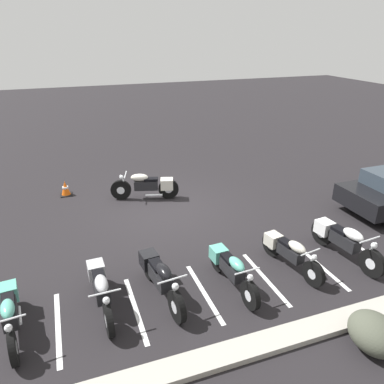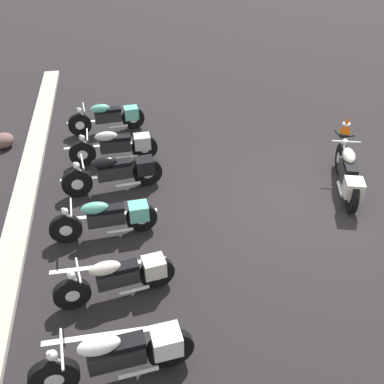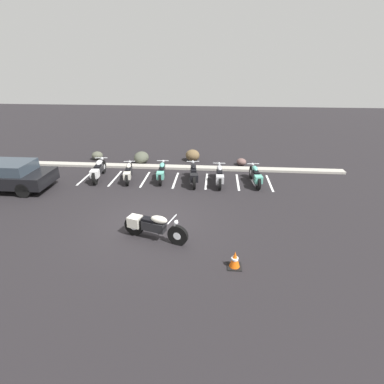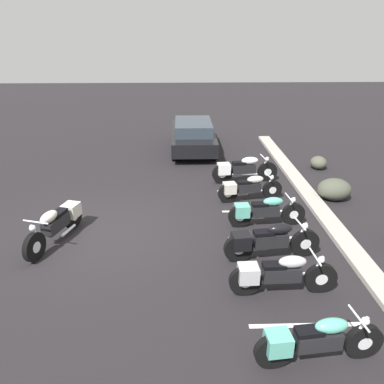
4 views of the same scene
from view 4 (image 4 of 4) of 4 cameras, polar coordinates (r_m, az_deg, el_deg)
The scene contains 18 objects.
ground at distance 9.93m, azimuth -13.56°, elevation -6.19°, with size 60.00×60.00×0.00m, color black.
motorcycle_cream_featured at distance 9.73m, azimuth -19.84°, elevation -4.46°, with size 2.21×0.94×0.90m.
parked_bike_0 at distance 12.80m, azimuth 7.59°, elevation 3.48°, with size 0.66×2.26×0.89m.
parked_bike_1 at distance 11.42m, azimuth 8.41°, elevation 0.62°, with size 0.67×2.00×0.79m.
parked_bike_2 at distance 10.02m, azimuth 10.79°, elevation -2.86°, with size 0.58×2.07×0.81m.
parked_bike_3 at distance 8.62m, azimuth 11.44°, elevation -7.30°, with size 0.67×2.22×0.88m.
parked_bike_4 at distance 7.62m, azimuth 12.99°, elevation -12.10°, with size 0.60×2.14×0.84m.
parked_bike_5 at distance 6.44m, azimuth 18.06°, elevation -20.74°, with size 0.61×2.08×0.82m.
car_black at distance 16.19m, azimuth 0.18°, elevation 8.70°, with size 4.30×1.81×1.29m.
concrete_curb at distance 10.47m, azimuth 20.90°, elevation -5.17°, with size 18.00×0.50×0.12m, color #A8A399.
landscape_rock_0 at distance 12.22m, azimuth 20.85°, elevation 0.39°, with size 1.01×0.82×0.67m, color #494D3F.
landscape_rock_3 at distance 14.82m, azimuth 18.71°, elevation 4.26°, with size 0.65×0.59×0.48m, color #4F5142.
stall_line_0 at distance 13.72m, azimuth 7.68°, elevation 2.75°, with size 0.10×2.10×0.00m, color white.
stall_line_1 at distance 12.33m, azimuth 8.75°, elevation 0.25°, with size 0.10×2.10×0.00m, color white.
stall_line_2 at distance 10.98m, azimuth 10.09°, elevation -2.87°, with size 0.10×2.10×0.00m, color white.
stall_line_3 at distance 9.68m, azimuth 11.81°, elevation -6.85°, with size 0.10×2.10×0.00m, color white.
stall_line_4 at distance 8.45m, azimuth 14.09°, elevation -12.01°, with size 0.10×2.10×0.00m, color white.
stall_line_5 at distance 7.32m, azimuth 17.25°, elevation -18.81°, with size 0.10×2.10×0.00m, color white.
Camera 4 is at (8.45, 2.07, 4.80)m, focal length 35.00 mm.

